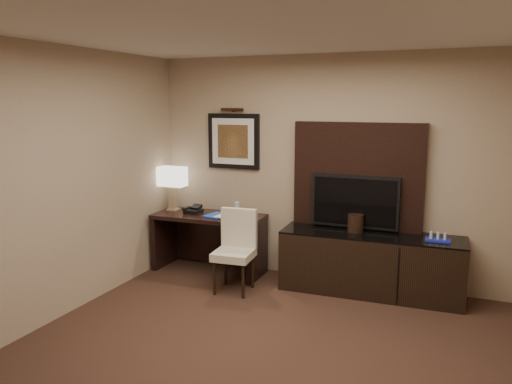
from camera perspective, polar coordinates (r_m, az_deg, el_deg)
The scene contains 18 objects.
floor at distance 4.17m, azimuth -0.59°, elevation -20.84°, with size 4.50×5.00×0.01m, color #341F17.
ceiling at distance 3.61m, azimuth -0.68°, elevation 19.01°, with size 4.50×5.00×0.01m, color silver.
wall_back at distance 6.00m, azimuth 8.86°, elevation 2.52°, with size 4.50×0.01×2.70m, color tan.
wall_left at distance 4.98m, azimuth -25.14°, elevation 0.05°, with size 0.01×5.00×2.70m, color tan.
desk at distance 6.41m, azimuth -5.36°, elevation -5.83°, with size 1.39×0.60×0.74m, color black.
credenza at distance 5.84m, azimuth 12.95°, elevation -7.97°, with size 2.01×0.56×0.69m, color black.
tv_wall_panel at distance 5.89m, azimuth 11.53°, elevation 1.50°, with size 1.50×0.12×1.30m, color black.
tv at distance 5.84m, azimuth 11.25°, elevation -1.06°, with size 1.00×0.08×0.60m, color black.
artwork at distance 6.38m, azimuth -2.57°, elevation 5.81°, with size 0.70×0.04×0.70m, color black.
picture_light at distance 6.33m, azimuth -2.75°, elevation 9.39°, with size 0.04×0.04×0.30m, color #3D2513.
desk_chair at distance 5.71m, azimuth -2.56°, elevation -7.08°, with size 0.43×0.49×0.89m, color beige, non-canonical shape.
table_lamp at distance 6.60m, azimuth -9.48°, elevation 0.16°, with size 0.32×0.18×0.52m, color tan, non-canonical shape.
desk_phone at distance 6.41m, azimuth -7.16°, elevation -1.98°, with size 0.20×0.18×0.10m, color black, non-canonical shape.
blue_folder at distance 6.22m, azimuth -4.50°, elevation -2.68°, with size 0.23×0.30×0.02m, color #1A40AF.
book at distance 6.19m, azimuth -4.43°, elevation -1.78°, with size 0.17×0.02×0.23m, color tan.
water_bottle at distance 6.21m, azimuth -2.19°, elevation -1.96°, with size 0.06×0.06×0.17m, color silver.
ice_bucket at distance 5.77m, azimuth 11.30°, elevation -3.50°, with size 0.18×0.18×0.20m, color black.
minibar_tray at distance 5.64m, azimuth 20.08°, elevation -4.84°, with size 0.25×0.15×0.09m, color #1B25B1, non-canonical shape.
Camera 1 is at (1.41, -3.28, 2.16)m, focal length 35.00 mm.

